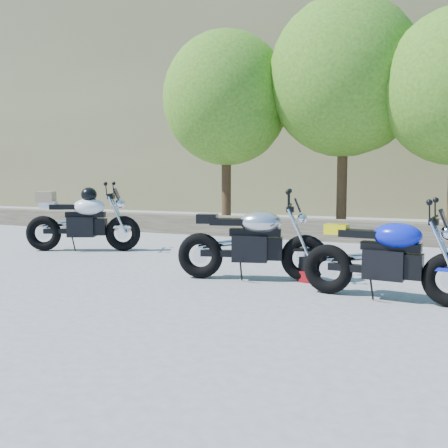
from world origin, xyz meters
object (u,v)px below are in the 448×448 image
Objects in this scene: blue_bike at (387,259)px; silver_bike at (253,243)px; backpack at (309,270)px; white_bike at (82,220)px.

silver_bike is at bearing 171.01° from blue_bike.
silver_bike is 6.01× the size of backpack.
white_bike is 1.06× the size of blue_bike.
blue_bike is (1.93, -0.47, -0.03)m from silver_bike.
white_bike is at bearing 147.69° from silver_bike.
silver_bike reaches higher than blue_bike.
silver_bike is 4.42m from white_bike.
blue_bike is at bearing -40.30° from white_bike.
white_bike reaches higher than blue_bike.
white_bike reaches higher than silver_bike.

